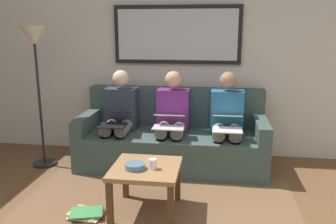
% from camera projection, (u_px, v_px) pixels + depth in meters
% --- Properties ---
extents(wall_rear, '(6.00, 0.12, 2.60)m').
position_uv_depth(wall_rear, '(178.00, 54.00, 4.52)').
color(wall_rear, beige).
rests_on(wall_rear, ground_plane).
extents(area_rug, '(2.60, 1.80, 0.01)m').
position_uv_depth(area_rug, '(155.00, 215.00, 3.14)').
color(area_rug, brown).
rests_on(area_rug, ground_plane).
extents(couch, '(2.20, 0.90, 0.90)m').
position_uv_depth(couch, '(173.00, 139.00, 4.29)').
color(couch, '#384C47').
rests_on(couch, ground_plane).
extents(framed_mirror, '(1.59, 0.05, 0.72)m').
position_uv_depth(framed_mirror, '(177.00, 35.00, 4.37)').
color(framed_mirror, black).
extents(coffee_table, '(0.60, 0.60, 0.44)m').
position_uv_depth(coffee_table, '(146.00, 174.00, 3.11)').
color(coffee_table, olive).
rests_on(coffee_table, ground_plane).
extents(cup, '(0.07, 0.07, 0.09)m').
position_uv_depth(cup, '(153.00, 164.00, 3.04)').
color(cup, silver).
rests_on(cup, coffee_table).
extents(bowl, '(0.18, 0.18, 0.05)m').
position_uv_depth(bowl, '(135.00, 166.00, 3.04)').
color(bowl, slate).
rests_on(bowl, coffee_table).
extents(person_left, '(0.38, 0.58, 1.14)m').
position_uv_depth(person_left, '(227.00, 119.00, 4.07)').
color(person_left, '#235B84').
rests_on(person_left, couch).
extents(laptop_white, '(0.32, 0.38, 0.16)m').
position_uv_depth(laptop_white, '(227.00, 122.00, 3.83)').
color(laptop_white, white).
extents(person_middle, '(0.38, 0.58, 1.14)m').
position_uv_depth(person_middle, '(172.00, 117.00, 4.15)').
color(person_middle, '#66236B').
rests_on(person_middle, couch).
extents(laptop_silver, '(0.34, 0.33, 0.14)m').
position_uv_depth(laptop_silver, '(169.00, 121.00, 3.91)').
color(laptop_silver, silver).
extents(person_right, '(0.38, 0.58, 1.14)m').
position_uv_depth(person_right, '(120.00, 115.00, 4.24)').
color(person_right, '#2D3342').
rests_on(person_right, couch).
extents(laptop_black, '(0.31, 0.38, 0.16)m').
position_uv_depth(laptop_black, '(114.00, 118.00, 4.01)').
color(laptop_black, black).
extents(magazine_stack, '(0.34, 0.29, 0.05)m').
position_uv_depth(magazine_stack, '(86.00, 214.00, 3.11)').
color(magazine_stack, red).
rests_on(magazine_stack, ground_plane).
extents(standing_lamp, '(0.32, 0.32, 1.66)m').
position_uv_depth(standing_lamp, '(35.00, 52.00, 3.99)').
color(standing_lamp, black).
rests_on(standing_lamp, ground_plane).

